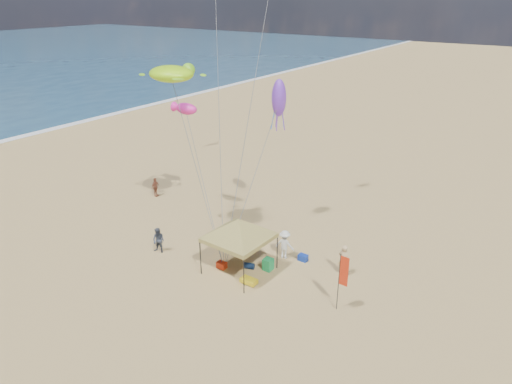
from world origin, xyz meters
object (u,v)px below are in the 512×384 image
beach_cart (249,281)px  person_near_c (285,244)px  feather_flag (342,274)px  cooler_blue (303,258)px  chair_yellow (226,240)px  canopy_tent (239,221)px  cooler_red (222,265)px  chair_green (268,264)px  person_far_a (155,187)px  person_near_a (344,260)px  person_near_b (159,240)px

beach_cart → person_near_c: (0.14, 3.43, 0.68)m
feather_flag → person_near_c: 5.73m
cooler_blue → chair_yellow: chair_yellow is taller
chair_yellow → canopy_tent: bearing=-37.2°
cooler_red → chair_green: 2.65m
chair_green → person_far_a: (-12.86, 3.80, 0.40)m
feather_flag → beach_cart: feather_flag is taller
cooler_red → person_near_a: person_near_a is taller
cooler_red → cooler_blue: (3.40, 3.35, 0.00)m
person_near_a → person_near_b: bearing=26.5°
cooler_red → chair_yellow: bearing=123.4°
cooler_blue → person_near_c: (-1.07, -0.33, 0.69)m
canopy_tent → beach_cart: size_ratio=6.81×
chair_yellow → beach_cart: size_ratio=0.78×
cooler_blue → person_near_b: 8.67m
feather_flag → person_near_a: (-1.26, 3.06, -1.18)m
feather_flag → person_far_a: feather_flag is taller
cooler_red → chair_green: chair_green is taller
cooler_blue → chair_yellow: 4.99m
person_far_a → beach_cart: bearing=-124.1°
feather_flag → beach_cart: size_ratio=3.49×
person_near_b → person_near_c: (6.54, 3.77, 0.09)m
chair_yellow → person_near_c: bearing=12.1°
chair_green → person_near_c: size_ratio=0.40×
chair_green → person_far_a: person_far_a is taller
person_near_b → feather_flag: bearing=-7.5°
cooler_red → person_near_a: size_ratio=0.29×
beach_cart → person_near_a: 5.36m
feather_flag → chair_green: bearing=167.7°
beach_cart → person_near_c: size_ratio=0.51×
chair_yellow → person_near_c: person_near_c is taller
cooler_blue → person_far_a: 14.12m
person_near_c → feather_flag: bearing=142.1°
feather_flag → person_near_c: (-4.88, 2.74, -1.21)m
chair_yellow → person_near_a: size_ratio=0.38×
cooler_blue → chair_yellow: bearing=-166.8°
canopy_tent → person_near_c: size_ratio=3.47×
cooler_blue → person_far_a: size_ratio=0.36×
cooler_red → person_near_b: (-4.21, -0.76, 0.61)m
person_far_a → chair_green: bearing=-117.1°
person_far_a → person_near_c: bearing=-110.0°
feather_flag → beach_cart: (-5.02, -0.69, -1.89)m
feather_flag → person_near_a: bearing=112.4°
canopy_tent → chair_green: size_ratio=8.76×
feather_flag → person_near_b: 11.54m
chair_yellow → cooler_blue: bearing=13.2°
beach_cart → person_far_a: size_ratio=0.60×
person_near_c → chair_green: bearing=79.0°
canopy_tent → person_near_c: canopy_tent is taller
canopy_tent → person_far_a: bearing=157.4°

